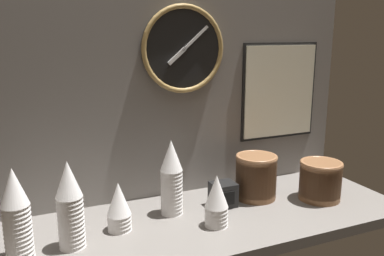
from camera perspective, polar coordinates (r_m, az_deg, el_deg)
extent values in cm
cube|color=slate|center=(153.36, 0.70, -13.10)|extent=(160.00, 56.00, 4.00)
cube|color=slate|center=(162.44, -3.13, 8.45)|extent=(160.00, 3.00, 105.00)
cone|color=white|center=(143.58, -10.18, -11.80)|extent=(8.32, 8.32, 11.56)
cone|color=white|center=(142.99, -10.20, -11.29)|extent=(8.32, 8.32, 11.56)
cone|color=white|center=(142.42, -10.23, -10.78)|extent=(8.32, 8.32, 11.56)
cone|color=white|center=(141.85, -10.25, -10.26)|extent=(8.32, 8.32, 11.56)
cone|color=white|center=(141.30, -10.27, -9.74)|extent=(8.32, 8.32, 11.56)
cone|color=white|center=(144.54, 3.44, -11.43)|extent=(8.32, 8.32, 11.56)
cone|color=white|center=(143.96, 3.45, -10.92)|extent=(8.32, 8.32, 11.56)
cone|color=white|center=(143.39, 3.45, -10.41)|extent=(8.32, 8.32, 11.56)
cone|color=white|center=(142.83, 3.46, -9.89)|extent=(8.32, 8.32, 11.56)
cone|color=white|center=(142.29, 3.47, -9.37)|extent=(8.32, 8.32, 11.56)
cone|color=white|center=(141.75, 3.48, -8.85)|extent=(8.32, 8.32, 11.56)
cone|color=white|center=(135.93, -23.11, -14.24)|extent=(8.32, 8.32, 11.56)
cone|color=white|center=(135.31, -23.17, -13.71)|extent=(8.32, 8.32, 11.56)
cone|color=white|center=(134.71, -23.22, -13.17)|extent=(8.32, 8.32, 11.56)
cone|color=white|center=(134.11, -23.28, -12.63)|extent=(8.32, 8.32, 11.56)
cone|color=white|center=(133.53, -23.34, -12.09)|extent=(8.32, 8.32, 11.56)
cone|color=white|center=(132.96, -23.39, -11.54)|extent=(8.32, 8.32, 11.56)
cone|color=white|center=(132.40, -23.45, -10.98)|extent=(8.32, 8.32, 11.56)
cone|color=white|center=(131.85, -23.51, -10.42)|extent=(8.32, 8.32, 11.56)
cone|color=white|center=(131.32, -23.56, -9.86)|extent=(8.32, 8.32, 11.56)
cone|color=white|center=(130.80, -23.62, -9.29)|extent=(8.32, 8.32, 11.56)
cone|color=white|center=(130.29, -23.68, -8.72)|extent=(8.32, 8.32, 11.56)
cone|color=white|center=(129.80, -23.74, -8.14)|extent=(8.32, 8.32, 11.56)
cone|color=white|center=(129.32, -23.79, -7.56)|extent=(8.32, 8.32, 11.56)
cone|color=white|center=(136.57, -16.53, -13.54)|extent=(8.32, 8.32, 11.56)
cone|color=white|center=(135.96, -16.57, -13.01)|extent=(8.32, 8.32, 11.56)
cone|color=white|center=(135.35, -16.61, -12.48)|extent=(8.32, 8.32, 11.56)
cone|color=white|center=(134.76, -16.65, -11.94)|extent=(8.32, 8.32, 11.56)
cone|color=white|center=(134.18, -16.69, -11.40)|extent=(8.32, 8.32, 11.56)
cone|color=white|center=(133.61, -16.73, -10.85)|extent=(8.32, 8.32, 11.56)
cone|color=white|center=(133.06, -16.77, -10.29)|extent=(8.32, 8.32, 11.56)
cone|color=white|center=(132.51, -16.81, -9.74)|extent=(8.32, 8.32, 11.56)
cone|color=white|center=(131.98, -16.85, -9.18)|extent=(8.32, 8.32, 11.56)
cone|color=white|center=(131.46, -16.89, -8.61)|extent=(8.32, 8.32, 11.56)
cone|color=white|center=(130.96, -16.94, -8.04)|extent=(8.32, 8.32, 11.56)
cone|color=white|center=(130.47, -16.98, -7.46)|extent=(8.32, 8.32, 11.56)
cone|color=white|center=(129.99, -17.02, -6.88)|extent=(8.32, 8.32, 11.56)
cone|color=white|center=(153.60, -2.86, -9.87)|extent=(8.32, 8.32, 11.56)
cone|color=white|center=(153.06, -2.87, -9.39)|extent=(8.32, 8.32, 11.56)
cone|color=white|center=(152.52, -2.88, -8.90)|extent=(8.32, 8.32, 11.56)
cone|color=white|center=(151.99, -2.88, -8.41)|extent=(8.32, 8.32, 11.56)
cone|color=white|center=(151.48, -2.89, -7.92)|extent=(8.32, 8.32, 11.56)
cone|color=white|center=(150.98, -2.89, -7.42)|extent=(8.32, 8.32, 11.56)
cone|color=white|center=(150.49, -2.90, -6.92)|extent=(8.32, 8.32, 11.56)
cone|color=white|center=(150.01, -2.91, -6.42)|extent=(8.32, 8.32, 11.56)
cone|color=white|center=(149.54, -2.91, -5.91)|extent=(8.32, 8.32, 11.56)
cone|color=white|center=(149.08, -2.92, -5.40)|extent=(8.32, 8.32, 11.56)
cone|color=white|center=(148.64, -2.93, -4.89)|extent=(8.32, 8.32, 11.56)
cone|color=white|center=(148.20, -2.93, -4.37)|extent=(8.32, 8.32, 11.56)
cone|color=white|center=(147.78, -2.94, -3.85)|extent=(8.32, 8.32, 11.56)
cylinder|color=brown|center=(170.36, 8.89, -8.86)|extent=(16.52, 16.52, 4.74)
cylinder|color=brown|center=(169.55, 8.91, -8.17)|extent=(16.52, 16.52, 4.74)
cylinder|color=brown|center=(168.76, 8.94, -7.48)|extent=(16.52, 16.52, 4.74)
cylinder|color=brown|center=(168.00, 8.97, -6.78)|extent=(16.52, 16.52, 4.74)
cylinder|color=brown|center=(167.27, 8.99, -6.07)|extent=(16.52, 16.52, 4.74)
cylinder|color=brown|center=(166.56, 9.02, -5.36)|extent=(16.52, 16.52, 4.74)
cylinder|color=brown|center=(165.87, 9.05, -4.64)|extent=(16.52, 16.52, 4.74)
torus|color=#946542|center=(165.37, 9.07, -4.09)|extent=(16.90, 16.90, 1.71)
cylinder|color=brown|center=(174.90, 17.42, -8.74)|extent=(16.52, 16.52, 4.74)
cylinder|color=brown|center=(174.11, 17.48, -8.07)|extent=(16.52, 16.52, 4.74)
cylinder|color=brown|center=(173.35, 17.53, -7.39)|extent=(16.52, 16.52, 4.74)
cylinder|color=brown|center=(172.61, 17.58, -6.70)|extent=(16.52, 16.52, 4.74)
cylinder|color=brown|center=(171.89, 17.63, -6.01)|extent=(16.52, 16.52, 4.74)
cylinder|color=brown|center=(171.20, 17.68, -5.32)|extent=(16.52, 16.52, 4.74)
torus|color=#946542|center=(170.69, 17.72, -4.79)|extent=(16.90, 16.90, 1.71)
cylinder|color=black|center=(161.24, -1.28, 11.02)|extent=(33.71, 1.80, 33.71)
torus|color=#AD894C|center=(160.49, -1.16, 11.01)|extent=(34.34, 1.98, 34.34)
cube|color=white|center=(158.97, -2.18, 10.00)|extent=(7.41, 0.60, 6.61)
cube|color=white|center=(161.87, 0.55, 12.57)|extent=(10.56, 0.60, 9.50)
cylinder|color=white|center=(160.04, -1.10, 11.00)|extent=(1.69, 0.60, 1.69)
cube|color=black|center=(186.36, 12.13, 5.08)|extent=(38.18, 0.60, 42.75)
cube|color=#EFEACC|center=(186.02, 12.21, 5.06)|extent=(35.78, 1.20, 40.35)
cube|color=black|center=(160.51, 4.38, -9.26)|extent=(9.30, 8.40, 9.40)
cube|color=black|center=(156.95, 5.14, -9.82)|extent=(5.12, 0.40, 5.27)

